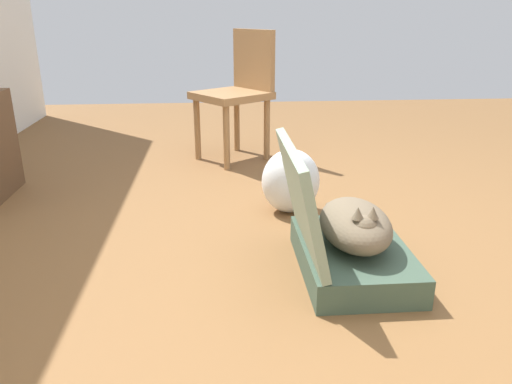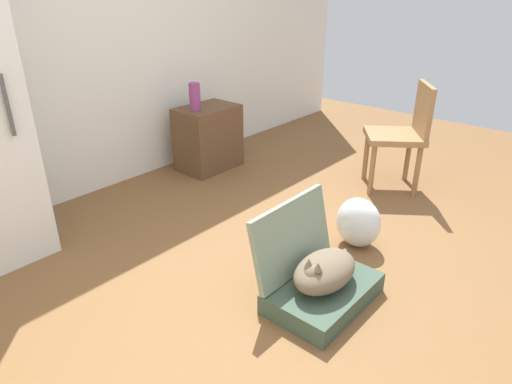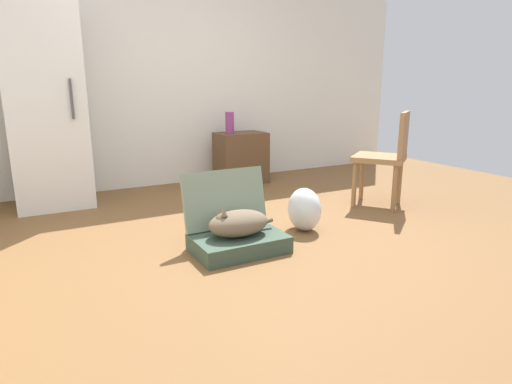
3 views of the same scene
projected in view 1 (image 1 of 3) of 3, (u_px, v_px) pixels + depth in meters
The scene contains 6 objects.
ground_plane at pixel (312, 242), 2.35m from camera, with size 7.68×7.68×0.00m, color brown.
suitcase_base at pixel (353, 258), 2.08m from camera, with size 0.64×0.43×0.12m, color #384C3D.
suitcase_lid at pixel (301, 198), 1.97m from camera, with size 0.64×0.43×0.04m, color gray.
cat at pixel (355, 225), 2.02m from camera, with size 0.52×0.28×0.22m.
plastic_bag_white at pixel (291, 181), 2.65m from camera, with size 0.25×0.31×0.35m, color silver.
chair at pixel (239, 89), 3.53m from camera, with size 0.62×0.62×0.91m.
Camera 1 is at (-2.10, 0.43, 1.03)m, focal length 34.97 mm.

